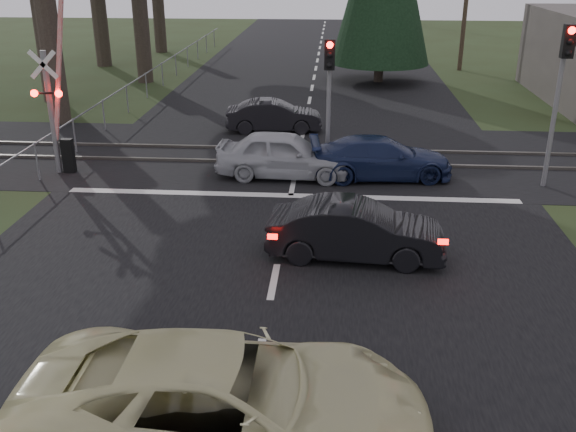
# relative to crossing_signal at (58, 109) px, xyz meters

# --- Properties ---
(ground) EXTENTS (120.00, 120.00, 0.00)m
(ground) POSITION_rel_crossing_signal_xyz_m (7.27, -9.79, -2.06)
(ground) COLOR #273116
(ground) RESTS_ON ground
(road) EXTENTS (14.00, 100.00, 0.01)m
(road) POSITION_rel_crossing_signal_xyz_m (7.27, 0.21, -2.05)
(road) COLOR black
(road) RESTS_ON ground
(rail_corridor) EXTENTS (120.00, 8.00, 0.01)m
(rail_corridor) POSITION_rel_crossing_signal_xyz_m (7.27, 2.21, -2.05)
(rail_corridor) COLOR black
(rail_corridor) RESTS_ON ground
(stop_line) EXTENTS (13.00, 0.35, 0.00)m
(stop_line) POSITION_rel_crossing_signal_xyz_m (7.27, -1.59, -2.05)
(stop_line) COLOR silver
(stop_line) RESTS_ON ground
(rail_near) EXTENTS (120.00, 0.12, 0.10)m
(rail_near) POSITION_rel_crossing_signal_xyz_m (7.27, 1.41, -2.01)
(rail_near) COLOR #59544C
(rail_near) RESTS_ON ground
(rail_far) EXTENTS (120.00, 0.12, 0.10)m
(rail_far) POSITION_rel_crossing_signal_xyz_m (7.27, 3.01, -2.01)
(rail_far) COLOR #59544C
(rail_far) RESTS_ON ground
(crossing_signal) EXTENTS (1.62, 0.38, 6.96)m
(crossing_signal) POSITION_rel_crossing_signal_xyz_m (0.00, 0.00, 0.00)
(crossing_signal) COLOR slate
(crossing_signal) RESTS_ON ground
(traffic_signal_right) EXTENTS (0.68, 0.48, 4.70)m
(traffic_signal_right) POSITION_rel_crossing_signal_xyz_m (14.82, -0.31, 1.26)
(traffic_signal_right) COLOR slate
(traffic_signal_right) RESTS_ON ground
(traffic_signal_center) EXTENTS (0.32, 0.48, 4.10)m
(traffic_signal_center) POSITION_rel_crossing_signal_xyz_m (8.27, 0.89, 0.75)
(traffic_signal_center) COLOR slate
(traffic_signal_center) RESTS_ON ground
(fence_left) EXTENTS (0.10, 36.00, 1.20)m
(fence_left) POSITION_rel_crossing_signal_xyz_m (-0.53, 12.71, -2.06)
(fence_left) COLOR slate
(fence_left) RESTS_ON ground
(cream_coupe) EXTENTS (5.70, 2.64, 1.58)m
(cream_coupe) POSITION_rel_crossing_signal_xyz_m (7.07, -11.75, -1.27)
(cream_coupe) COLOR beige
(cream_coupe) RESTS_ON ground
(dark_hatchback) EXTENTS (4.08, 1.68, 1.31)m
(dark_hatchback) POSITION_rel_crossing_signal_xyz_m (9.02, -5.47, -1.40)
(dark_hatchback) COLOR black
(dark_hatchback) RESTS_ON ground
(silver_car) EXTENTS (4.27, 1.87, 1.43)m
(silver_car) POSITION_rel_crossing_signal_xyz_m (6.96, 0.11, -1.34)
(silver_car) COLOR #A7AAAF
(silver_car) RESTS_ON ground
(blue_sedan) EXTENTS (4.53, 2.21, 1.27)m
(blue_sedan) POSITION_rel_crossing_signal_xyz_m (9.93, 0.24, -1.42)
(blue_sedan) COLOR #162043
(blue_sedan) RESTS_ON ground
(dark_car_far) EXTENTS (3.77, 1.60, 1.21)m
(dark_car_far) POSITION_rel_crossing_signal_xyz_m (6.12, 5.52, -1.45)
(dark_car_far) COLOR black
(dark_car_far) RESTS_ON ground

